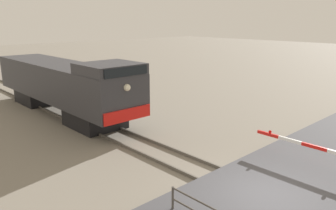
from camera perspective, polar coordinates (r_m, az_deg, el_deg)
ground_plane at (r=12.61m, az=16.18°, el=-15.23°), size 160.00×160.00×0.00m
rail_track_left at (r=12.04m, az=14.37°, el=-16.23°), size 0.08×80.00×0.15m
rail_track_right at (r=13.14m, az=17.87°, el=-13.73°), size 0.08×80.00×0.15m
road_surface at (r=12.57m, az=16.21°, el=-14.89°), size 36.00×4.88×0.17m
locomotive at (r=22.84m, az=-17.46°, el=3.46°), size 3.03×14.64×3.89m
guard_railing at (r=10.43m, az=5.31°, el=-17.54°), size 0.08×2.32×0.95m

